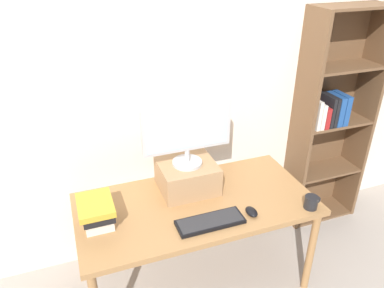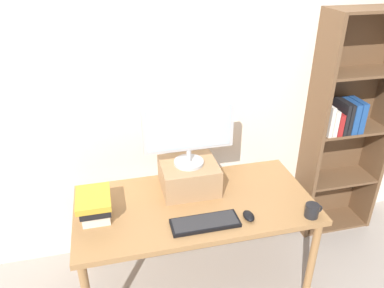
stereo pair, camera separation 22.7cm
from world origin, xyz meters
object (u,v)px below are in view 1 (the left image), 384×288
computer_mouse (251,212)px  bookshelf_unit (330,119)px  coffee_mug (311,202)px  desk (196,210)px  computer_monitor (187,131)px  book_stack (97,212)px  keyboard (210,222)px  riser_box (187,176)px

computer_mouse → bookshelf_unit: bearing=31.0°
coffee_mug → desk: bearing=155.3°
computer_monitor → book_stack: computer_monitor is taller
computer_mouse → book_stack: 0.93m
computer_monitor → book_stack: 0.72m
book_stack → keyboard: bearing=-20.3°
bookshelf_unit → desk: bearing=-163.6°
computer_monitor → keyboard: (0.01, -0.39, -0.42)m
computer_mouse → desk: bearing=140.1°
bookshelf_unit → coffee_mug: (-0.64, -0.68, -0.18)m
riser_box → computer_mouse: riser_box is taller
desk → keyboard: size_ratio=3.73×
keyboard → riser_box: bearing=91.3°
desk → book_stack: bearing=179.5°
computer_monitor → coffee_mug: computer_monitor is taller
computer_monitor → computer_mouse: computer_monitor is taller
desk → computer_mouse: bearing=-39.9°
keyboard → book_stack: 0.67m
riser_box → coffee_mug: (0.66, -0.47, -0.05)m
coffee_mug → riser_box: bearing=144.6°
desk → computer_mouse: computer_mouse is taller
desk → computer_mouse: size_ratio=14.58×
keyboard → computer_mouse: bearing=-1.4°
desk → keyboard: 0.24m
keyboard → coffee_mug: bearing=-6.8°
bookshelf_unit → coffee_mug: size_ratio=16.03×
computer_monitor → computer_mouse: size_ratio=5.57×
computer_monitor → computer_mouse: 0.64m
bookshelf_unit → riser_box: size_ratio=4.87×
bookshelf_unit → book_stack: bookshelf_unit is taller
coffee_mug → computer_mouse: bearing=169.4°
computer_mouse → keyboard: bearing=178.6°
computer_monitor → computer_mouse: bearing=-54.8°
riser_box → keyboard: 0.40m
keyboard → computer_mouse: computer_mouse is taller
desk → keyboard: keyboard is taller
keyboard → desk: bearing=91.5°
bookshelf_unit → riser_box: bearing=-170.6°
bookshelf_unit → computer_monitor: bearing=-170.5°
desk → bookshelf_unit: bearing=16.4°
riser_box → coffee_mug: 0.81m
desk → bookshelf_unit: size_ratio=0.84×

